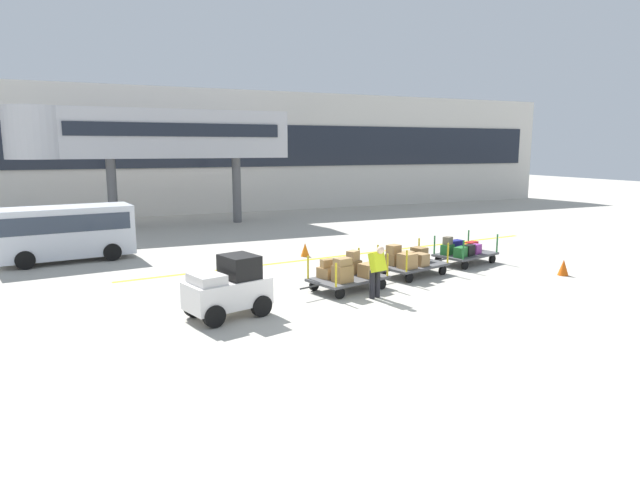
# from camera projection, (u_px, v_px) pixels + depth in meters

# --- Properties ---
(ground_plane) EXTENTS (120.00, 120.00, 0.00)m
(ground_plane) POSITION_uv_depth(u_px,v_px,m) (386.00, 329.00, 12.98)
(ground_plane) COLOR #B2ADA0
(apron_lead_line) EXTENTS (18.96, 2.33, 0.01)m
(apron_lead_line) POSITION_uv_depth(u_px,v_px,m) (356.00, 254.00, 22.17)
(apron_lead_line) COLOR yellow
(apron_lead_line) RESTS_ON ground_plane
(terminal_building) EXTENTS (57.31, 2.51, 8.11)m
(terminal_building) POSITION_uv_depth(u_px,v_px,m) (188.00, 152.00, 35.79)
(terminal_building) COLOR beige
(terminal_building) RESTS_ON ground_plane
(jet_bridge) EXTENTS (14.44, 3.00, 6.36)m
(jet_bridge) POSITION_uv_depth(u_px,v_px,m) (144.00, 135.00, 28.89)
(jet_bridge) COLOR #B7B7BC
(jet_bridge) RESTS_ON ground_plane
(baggage_tug) EXTENTS (2.32, 1.71, 1.58)m
(baggage_tug) POSITION_uv_depth(u_px,v_px,m) (229.00, 288.00, 13.86)
(baggage_tug) COLOR white
(baggage_tug) RESTS_ON ground_plane
(baggage_cart_lead) EXTENTS (3.08, 1.98, 1.12)m
(baggage_cart_lead) POSITION_uv_depth(u_px,v_px,m) (347.00, 273.00, 16.47)
(baggage_cart_lead) COLOR #4C4C4F
(baggage_cart_lead) RESTS_ON ground_plane
(baggage_cart_middle) EXTENTS (3.08, 1.98, 1.10)m
(baggage_cart_middle) POSITION_uv_depth(u_px,v_px,m) (410.00, 261.00, 18.34)
(baggage_cart_middle) COLOR #4C4C4F
(baggage_cart_middle) RESTS_ON ground_plane
(baggage_cart_tail) EXTENTS (3.08, 1.98, 1.10)m
(baggage_cart_tail) POSITION_uv_depth(u_px,v_px,m) (463.00, 251.00, 20.23)
(baggage_cart_tail) COLOR #4C4C4F
(baggage_cart_tail) RESTS_ON ground_plane
(baggage_handler) EXTENTS (0.47, 0.49, 1.56)m
(baggage_handler) POSITION_uv_depth(u_px,v_px,m) (377.00, 269.00, 15.52)
(baggage_handler) COLOR black
(baggage_handler) RESTS_ON ground_plane
(shuttle_van) EXTENTS (5.01, 2.52, 2.10)m
(shuttle_van) POSITION_uv_depth(u_px,v_px,m) (66.00, 229.00, 20.70)
(shuttle_van) COLOR silver
(shuttle_van) RESTS_ON ground_plane
(safety_cone_near) EXTENTS (0.36, 0.36, 0.55)m
(safety_cone_near) POSITION_uv_depth(u_px,v_px,m) (305.00, 250.00, 21.70)
(safety_cone_near) COLOR orange
(safety_cone_near) RESTS_ON ground_plane
(safety_cone_far) EXTENTS (0.36, 0.36, 0.55)m
(safety_cone_far) POSITION_uv_depth(u_px,v_px,m) (563.00, 267.00, 18.46)
(safety_cone_far) COLOR #EA590F
(safety_cone_far) RESTS_ON ground_plane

